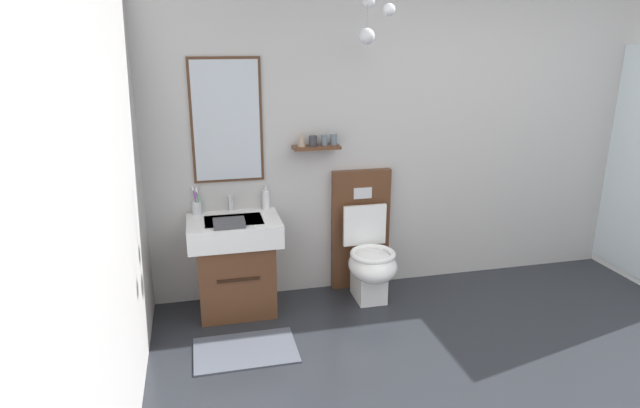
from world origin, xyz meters
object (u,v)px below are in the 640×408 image
at_px(soap_dispenser, 266,199).
at_px(toilet, 366,251).
at_px(vanity_sink_left, 235,261).
at_px(toothbrush_cup, 197,207).
at_px(folded_hand_towel, 229,223).

bearing_deg(soap_dispenser, toilet, -12.51).
distance_m(vanity_sink_left, toothbrush_cup, 0.51).
xyz_separation_m(toothbrush_cup, folded_hand_towel, (0.22, -0.33, -0.04)).
bearing_deg(soap_dispenser, folded_hand_towel, -132.02).
distance_m(toilet, soap_dispenser, 0.90).
bearing_deg(vanity_sink_left, toilet, 0.84).
relative_size(vanity_sink_left, toilet, 0.74).
relative_size(vanity_sink_left, folded_hand_towel, 3.34).
height_order(soap_dispenser, folded_hand_towel, soap_dispenser).
xyz_separation_m(toilet, folded_hand_towel, (-1.08, -0.17, 0.38)).
bearing_deg(toilet, toothbrush_cup, 172.91).
distance_m(vanity_sink_left, toilet, 1.04).
xyz_separation_m(vanity_sink_left, toothbrush_cup, (-0.26, 0.18, 0.40)).
height_order(toothbrush_cup, soap_dispenser, toothbrush_cup).
distance_m(toothbrush_cup, soap_dispenser, 0.53).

